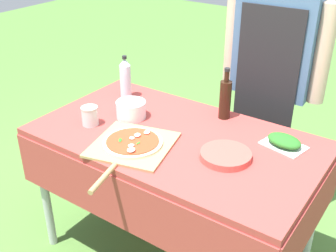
{
  "coord_description": "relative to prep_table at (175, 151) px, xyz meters",
  "views": [
    {
      "loc": [
        1.01,
        -1.52,
        1.84
      ],
      "look_at": [
        -0.04,
        0.0,
        0.84
      ],
      "focal_mm": 45.0,
      "sensor_mm": 36.0,
      "label": 1
    }
  ],
  "objects": [
    {
      "name": "oil_bottle",
      "position": [
        0.11,
        0.31,
        0.2
      ],
      "size": [
        0.06,
        0.06,
        0.28
      ],
      "color": "black",
      "rests_on": "prep_table"
    },
    {
      "name": "water_bottle",
      "position": [
        -0.5,
        0.22,
        0.21
      ],
      "size": [
        0.07,
        0.07,
        0.26
      ],
      "color": "silver",
      "rests_on": "prep_table"
    },
    {
      "name": "person_cook",
      "position": [
        0.2,
        0.72,
        0.27
      ],
      "size": [
        0.62,
        0.22,
        1.65
      ],
      "rotation": [
        0.0,
        0.0,
        3.19
      ],
      "color": "#333D56",
      "rests_on": "ground"
    },
    {
      "name": "sauce_jar",
      "position": [
        -0.43,
        -0.16,
        0.14
      ],
      "size": [
        0.09,
        0.09,
        0.1
      ],
      "color": "silver",
      "rests_on": "prep_table"
    },
    {
      "name": "prep_table",
      "position": [
        0.0,
        0.0,
        0.0
      ],
      "size": [
        1.44,
        0.83,
        0.8
      ],
      "color": "#A83D38",
      "rests_on": "ground"
    },
    {
      "name": "herb_container",
      "position": [
        0.48,
        0.21,
        0.12
      ],
      "size": [
        0.22,
        0.18,
        0.05
      ],
      "rotation": [
        0.0,
        0.0,
        -0.21
      ],
      "color": "silver",
      "rests_on": "prep_table"
    },
    {
      "name": "pizza_on_peel",
      "position": [
        -0.11,
        -0.21,
        0.1
      ],
      "size": [
        0.44,
        0.61,
        0.05
      ],
      "rotation": [
        0.0,
        0.0,
        0.24
      ],
      "color": "tan",
      "rests_on": "prep_table"
    },
    {
      "name": "plate_stack",
      "position": [
        0.3,
        -0.04,
        0.11
      ],
      "size": [
        0.24,
        0.24,
        0.03
      ],
      "color": "#DB4C42",
      "rests_on": "prep_table"
    },
    {
      "name": "mixing_tub",
      "position": [
        -0.31,
        0.03,
        0.14
      ],
      "size": [
        0.16,
        0.16,
        0.09
      ],
      "primitive_type": "cylinder",
      "color": "silver",
      "rests_on": "prep_table"
    }
  ]
}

